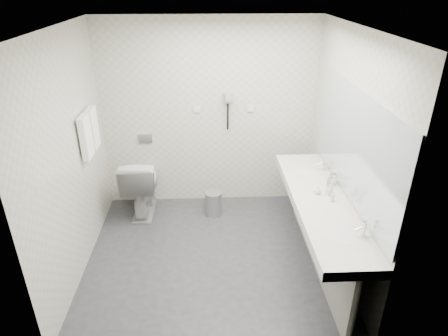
{
  "coord_description": "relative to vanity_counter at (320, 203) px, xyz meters",
  "views": [
    {
      "loc": [
        -0.02,
        -3.6,
        2.9
      ],
      "look_at": [
        0.15,
        0.15,
        1.05
      ],
      "focal_mm": 31.31,
      "sensor_mm": 36.0,
      "label": 1
    }
  ],
  "objects": [
    {
      "name": "floor",
      "position": [
        -1.12,
        0.2,
        -0.8
      ],
      "size": [
        2.8,
        2.8,
        0.0
      ],
      "primitive_type": "plane",
      "color": "#2D2D32",
      "rests_on": "ground"
    },
    {
      "name": "ceiling",
      "position": [
        -1.12,
        0.2,
        1.7
      ],
      "size": [
        2.8,
        2.8,
        0.0
      ],
      "primitive_type": "plane",
      "rotation": [
        3.14,
        0.0,
        0.0
      ],
      "color": "silver",
      "rests_on": "wall_back"
    },
    {
      "name": "wall_back",
      "position": [
        -1.12,
        1.5,
        0.45
      ],
      "size": [
        2.8,
        0.0,
        2.8
      ],
      "primitive_type": "plane",
      "rotation": [
        1.57,
        0.0,
        0.0
      ],
      "color": "beige",
      "rests_on": "floor"
    },
    {
      "name": "wall_front",
      "position": [
        -1.12,
        -1.1,
        0.45
      ],
      "size": [
        2.8,
        0.0,
        2.8
      ],
      "primitive_type": "plane",
      "rotation": [
        -1.57,
        0.0,
        0.0
      ],
      "color": "beige",
      "rests_on": "floor"
    },
    {
      "name": "wall_left",
      "position": [
        -2.52,
        0.2,
        0.45
      ],
      "size": [
        0.0,
        2.6,
        2.6
      ],
      "primitive_type": "plane",
      "rotation": [
        1.57,
        0.0,
        1.57
      ],
      "color": "beige",
      "rests_on": "floor"
    },
    {
      "name": "wall_right",
      "position": [
        0.27,
        0.2,
        0.45
      ],
      "size": [
        0.0,
        2.6,
        2.6
      ],
      "primitive_type": "plane",
      "rotation": [
        1.57,
        0.0,
        -1.57
      ],
      "color": "beige",
      "rests_on": "floor"
    },
    {
      "name": "vanity_counter",
      "position": [
        0.0,
        0.0,
        0.0
      ],
      "size": [
        0.55,
        2.2,
        0.1
      ],
      "primitive_type": "cube",
      "color": "silver",
      "rests_on": "floor"
    },
    {
      "name": "vanity_panel",
      "position": [
        0.02,
        0.0,
        -0.42
      ],
      "size": [
        0.03,
        2.15,
        0.75
      ],
      "primitive_type": "cube",
      "color": "gray",
      "rests_on": "floor"
    },
    {
      "name": "vanity_post_near",
      "position": [
        0.05,
        -1.04,
        -0.42
      ],
      "size": [
        0.06,
        0.06,
        0.75
      ],
      "primitive_type": "cylinder",
      "color": "silver",
      "rests_on": "floor"
    },
    {
      "name": "vanity_post_far",
      "position": [
        0.05,
        1.04,
        -0.42
      ],
      "size": [
        0.06,
        0.06,
        0.75
      ],
      "primitive_type": "cylinder",
      "color": "silver",
      "rests_on": "floor"
    },
    {
      "name": "mirror",
      "position": [
        0.26,
        0.0,
        0.65
      ],
      "size": [
        0.02,
        2.2,
        1.05
      ],
      "primitive_type": "cube",
      "color": "#B2BCC6",
      "rests_on": "wall_right"
    },
    {
      "name": "basin_near",
      "position": [
        0.0,
        -0.65,
        0.04
      ],
      "size": [
        0.4,
        0.31,
        0.05
      ],
      "primitive_type": "ellipsoid",
      "color": "silver",
      "rests_on": "vanity_counter"
    },
    {
      "name": "basin_far",
      "position": [
        0.0,
        0.65,
        0.04
      ],
      "size": [
        0.4,
        0.31,
        0.05
      ],
      "primitive_type": "ellipsoid",
      "color": "silver",
      "rests_on": "vanity_counter"
    },
    {
      "name": "faucet_near",
      "position": [
        0.19,
        -0.65,
        0.12
      ],
      "size": [
        0.04,
        0.04,
        0.15
      ],
      "primitive_type": "cylinder",
      "color": "silver",
      "rests_on": "vanity_counter"
    },
    {
      "name": "faucet_far",
      "position": [
        0.19,
        0.65,
        0.12
      ],
      "size": [
        0.04,
        0.04,
        0.15
      ],
      "primitive_type": "cylinder",
      "color": "silver",
      "rests_on": "vanity_counter"
    },
    {
      "name": "soap_bottle_a",
      "position": [
        0.11,
        0.07,
        0.11
      ],
      "size": [
        0.07,
        0.07,
        0.12
      ],
      "primitive_type": "imported",
      "rotation": [
        0.0,
        0.0,
        0.39
      ],
      "color": "beige",
      "rests_on": "vanity_counter"
    },
    {
      "name": "soap_bottle_b",
      "position": [
        -0.01,
        0.1,
        0.09
      ],
      "size": [
        0.08,
        0.08,
        0.09
      ],
      "primitive_type": "imported",
      "rotation": [
        0.0,
        0.0,
        -0.13
      ],
      "color": "beige",
      "rests_on": "vanity_counter"
    },
    {
      "name": "soap_bottle_c",
      "position": [
        0.1,
        -0.06,
        0.11
      ],
      "size": [
        0.04,
        0.04,
        0.12
      ],
      "primitive_type": "imported",
      "rotation": [
        0.0,
        0.0,
        0.0
      ],
      "color": "beige",
      "rests_on": "vanity_counter"
    },
    {
      "name": "glass_left",
      "position": [
        0.16,
        0.25,
        0.1
      ],
      "size": [
        0.07,
        0.07,
        0.1
      ],
      "primitive_type": "cylinder",
      "rotation": [
        0.0,
        0.0,
        0.39
      ],
      "color": "silver",
      "rests_on": "vanity_counter"
    },
    {
      "name": "glass_right",
      "position": [
        0.21,
        0.31,
        0.11
      ],
      "size": [
        0.08,
        0.08,
        0.12
      ],
      "primitive_type": "cylinder",
      "rotation": [
        0.0,
        0.0,
        0.13
      ],
      "color": "silver",
      "rests_on": "vanity_counter"
    },
    {
      "name": "toilet",
      "position": [
        -2.04,
        1.21,
        -0.39
      ],
      "size": [
        0.46,
        0.8,
        0.81
      ],
      "primitive_type": "imported",
      "rotation": [
        0.0,
        0.0,
        3.14
      ],
      "color": "silver",
      "rests_on": "floor"
    },
    {
      "name": "flush_plate",
      "position": [
        -1.98,
        1.49,
        0.15
      ],
      "size": [
        0.18,
        0.02,
        0.12
      ],
      "primitive_type": "cube",
      "color": "#B2B5BA",
      "rests_on": "wall_back"
    },
    {
      "name": "pedal_bin",
      "position": [
        -1.08,
        1.08,
        -0.64
      ],
      "size": [
        0.25,
        0.25,
        0.31
      ],
      "primitive_type": "cylinder",
      "rotation": [
        0.0,
        0.0,
        0.11
      ],
      "color": "#B2B5BA",
      "rests_on": "floor"
    },
    {
      "name": "bin_lid",
      "position": [
        -1.08,
        1.08,
        -0.48
      ],
      "size": [
        0.22,
        0.22,
        0.02
      ],
      "primitive_type": "cylinder",
      "color": "#B2B5BA",
      "rests_on": "pedal_bin"
    },
    {
      "name": "towel_rail",
      "position": [
        -2.47,
        0.75,
        0.75
      ],
      "size": [
        0.02,
        0.62,
        0.02
      ],
      "primitive_type": "cylinder",
      "rotation": [
        1.57,
        0.0,
        0.0
      ],
      "color": "silver",
      "rests_on": "wall_left"
    },
    {
      "name": "towel_near",
      "position": [
        -2.46,
        0.61,
        0.53
      ],
      "size": [
        0.07,
        0.24,
        0.48
      ],
      "primitive_type": "cube",
      "color": "white",
      "rests_on": "towel_rail"
    },
    {
      "name": "towel_far",
      "position": [
        -2.46,
        0.89,
        0.53
      ],
      "size": [
        0.07,
        0.24,
        0.48
      ],
      "primitive_type": "cube",
      "color": "white",
      "rests_on": "towel_rail"
    },
    {
      "name": "dryer_cradle",
      "position": [
        -0.88,
        1.47,
        0.7
      ],
      "size": [
        0.1,
        0.04,
        0.14
      ],
      "primitive_type": "cube",
      "color": "#949499",
      "rests_on": "wall_back"
    },
    {
      "name": "dryer_barrel",
      "position": [
        -0.88,
        1.4,
        0.73
      ],
      "size": [
        0.08,
        0.14,
        0.08
      ],
      "primitive_type": "cylinder",
      "rotation": [
        1.57,
        0.0,
        0.0
      ],
      "color": "#949499",
      "rests_on": "dryer_cradle"
    },
    {
      "name": "dryer_cord",
      "position": [
        -0.88,
        1.46,
        0.45
      ],
      "size": [
        0.02,
        0.02,
        0.35
      ],
      "primitive_type": "cylinder",
      "color": "black",
      "rests_on": "dryer_cradle"
    },
    {
      "name": "switch_plate_a",
      "position": [
        -1.27,
        1.49,
        0.55
      ],
      "size": [
        0.09,
        0.02,
        0.09
      ],
      "primitive_type": "cube",
      "color": "silver",
      "rests_on": "wall_back"
    },
    {
      "name": "switch_plate_b",
      "position": [
        -0.57,
        1.49,
        0.55
      ],
      "size": [
        0.09,
        0.02,
        0.09
      ],
      "primitive_type": "cube",
      "color": "silver",
      "rests_on": "wall_back"
    }
  ]
}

